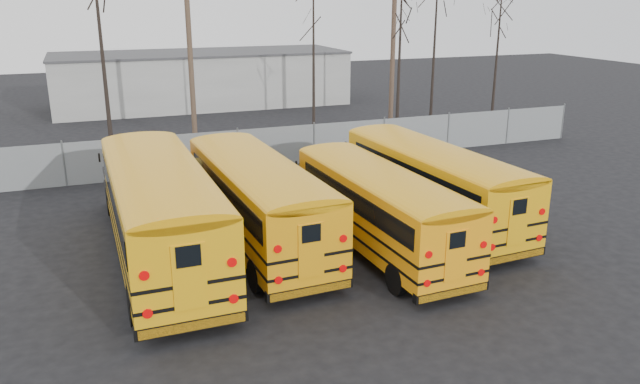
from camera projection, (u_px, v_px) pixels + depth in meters
name	position (u px, v px, depth m)	size (l,w,h in m)	color
ground	(327.00, 260.00, 20.35)	(120.00, 120.00, 0.00)	black
fence	(238.00, 150.00, 30.74)	(40.00, 0.04, 2.00)	gray
distant_building	(202.00, 79.00, 48.95)	(22.00, 8.00, 4.00)	#B6B6B1
bus_a	(159.00, 203.00, 19.67)	(2.90, 12.20, 3.40)	black
bus_b	(256.00, 194.00, 21.17)	(2.99, 11.23, 3.12)	black
bus_c	(376.00, 202.00, 20.81)	(2.78, 10.38, 2.88)	black
bus_d	(430.00, 177.00, 23.30)	(3.13, 10.98, 3.04)	black
utility_pole_left	(190.00, 59.00, 34.95)	(1.70, 0.31, 9.53)	brown
utility_pole_right	(393.00, 55.00, 38.32)	(1.67, 0.35, 9.37)	brown
tree_2	(101.00, 38.00, 29.18)	(0.26, 0.26, 12.76)	black
tree_3	(314.00, 57.00, 33.28)	(0.26, 0.26, 10.27)	black
tree_4	(399.00, 57.00, 36.09)	(0.26, 0.26, 9.80)	black
tree_5	(435.00, 39.00, 39.49)	(0.26, 0.26, 11.34)	black
tree_6	(497.00, 54.00, 39.79)	(0.26, 0.26, 9.41)	black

